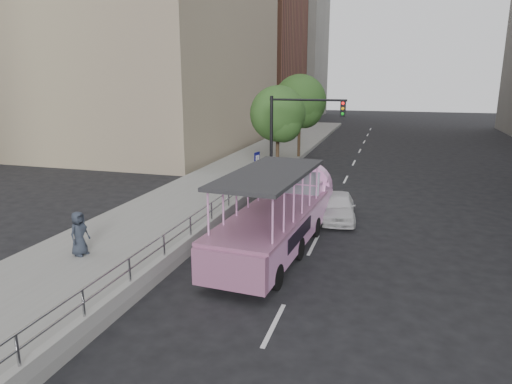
{
  "coord_description": "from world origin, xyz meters",
  "views": [
    {
      "loc": [
        3.55,
        -12.18,
        6.13
      ],
      "look_at": [
        -0.88,
        2.7,
        2.25
      ],
      "focal_mm": 32.0,
      "sensor_mm": 36.0,
      "label": 1
    }
  ],
  "objects_px": {
    "duck_boat": "(280,217)",
    "street_tree_near": "(279,116)",
    "car": "(338,206)",
    "pedestrian_far": "(79,233)",
    "street_tree_far": "(301,103)",
    "traffic_signal": "(292,127)",
    "parking_sign": "(257,169)"
  },
  "relations": [
    {
      "from": "traffic_signal",
      "to": "street_tree_near",
      "type": "height_order",
      "value": "street_tree_near"
    },
    {
      "from": "pedestrian_far",
      "to": "parking_sign",
      "type": "xyz_separation_m",
      "value": [
        3.3,
        9.97,
        0.5
      ]
    },
    {
      "from": "parking_sign",
      "to": "street_tree_near",
      "type": "height_order",
      "value": "street_tree_near"
    },
    {
      "from": "pedestrian_far",
      "to": "parking_sign",
      "type": "distance_m",
      "value": 10.51
    },
    {
      "from": "traffic_signal",
      "to": "street_tree_far",
      "type": "xyz_separation_m",
      "value": [
        -1.4,
        9.43,
        0.81
      ]
    },
    {
      "from": "car",
      "to": "parking_sign",
      "type": "distance_m",
      "value": 5.25
    },
    {
      "from": "parking_sign",
      "to": "street_tree_far",
      "type": "height_order",
      "value": "street_tree_far"
    },
    {
      "from": "parking_sign",
      "to": "street_tree_far",
      "type": "xyz_separation_m",
      "value": [
        -0.1,
        11.93,
        2.74
      ]
    },
    {
      "from": "traffic_signal",
      "to": "street_tree_far",
      "type": "height_order",
      "value": "street_tree_far"
    },
    {
      "from": "pedestrian_far",
      "to": "traffic_signal",
      "type": "relative_size",
      "value": 0.29
    },
    {
      "from": "pedestrian_far",
      "to": "parking_sign",
      "type": "bearing_deg",
      "value": -10.57
    },
    {
      "from": "duck_boat",
      "to": "parking_sign",
      "type": "xyz_separation_m",
      "value": [
        -2.8,
        6.41,
        0.43
      ]
    },
    {
      "from": "pedestrian_far",
      "to": "traffic_signal",
      "type": "distance_m",
      "value": 13.5
    },
    {
      "from": "duck_boat",
      "to": "street_tree_near",
      "type": "distance_m",
      "value": 13.0
    },
    {
      "from": "parking_sign",
      "to": "street_tree_near",
      "type": "xyz_separation_m",
      "value": [
        -0.3,
        5.93,
        2.25
      ]
    },
    {
      "from": "pedestrian_far",
      "to": "duck_boat",
      "type": "bearing_deg",
      "value": -52.03
    },
    {
      "from": "pedestrian_far",
      "to": "traffic_signal",
      "type": "height_order",
      "value": "traffic_signal"
    },
    {
      "from": "street_tree_near",
      "to": "parking_sign",
      "type": "bearing_deg",
      "value": -87.06
    },
    {
      "from": "parking_sign",
      "to": "street_tree_near",
      "type": "relative_size",
      "value": 0.43
    },
    {
      "from": "pedestrian_far",
      "to": "street_tree_near",
      "type": "distance_m",
      "value": 16.41
    },
    {
      "from": "parking_sign",
      "to": "traffic_signal",
      "type": "bearing_deg",
      "value": 62.64
    },
    {
      "from": "pedestrian_far",
      "to": "street_tree_far",
      "type": "relative_size",
      "value": 0.24
    },
    {
      "from": "duck_boat",
      "to": "street_tree_far",
      "type": "bearing_deg",
      "value": 98.99
    },
    {
      "from": "duck_boat",
      "to": "car",
      "type": "bearing_deg",
      "value": 66.31
    },
    {
      "from": "car",
      "to": "pedestrian_far",
      "type": "distance_m",
      "value": 10.78
    },
    {
      "from": "pedestrian_far",
      "to": "parking_sign",
      "type": "relative_size",
      "value": 0.62
    },
    {
      "from": "parking_sign",
      "to": "street_tree_near",
      "type": "distance_m",
      "value": 6.35
    },
    {
      "from": "duck_boat",
      "to": "traffic_signal",
      "type": "distance_m",
      "value": 9.34
    },
    {
      "from": "duck_boat",
      "to": "parking_sign",
      "type": "relative_size",
      "value": 3.83
    },
    {
      "from": "car",
      "to": "traffic_signal",
      "type": "xyz_separation_m",
      "value": [
        -3.2,
        5.04,
        2.88
      ]
    },
    {
      "from": "street_tree_near",
      "to": "street_tree_far",
      "type": "xyz_separation_m",
      "value": [
        0.2,
        6.0,
        0.49
      ]
    },
    {
      "from": "car",
      "to": "street_tree_near",
      "type": "relative_size",
      "value": 0.63
    }
  ]
}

